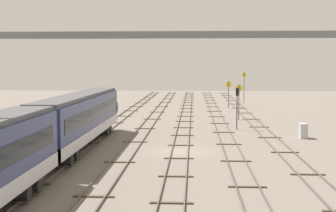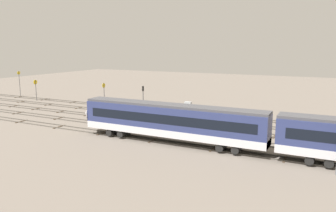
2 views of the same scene
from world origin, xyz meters
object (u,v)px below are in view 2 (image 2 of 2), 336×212
Objects in this scene: speed_sign_mid_trackside at (19,80)px; relay_cabinet at (188,106)px; signal_light_trackside_approach at (143,95)px; speed_sign_near_foreground at (104,92)px; speed_sign_far_trackside at (36,87)px.

relay_cabinet is at bearing -177.89° from speed_sign_mid_trackside.
relay_cabinet is (-44.18, -1.63, -2.98)m from speed_sign_mid_trackside.
speed_sign_near_foreground is at bearing -6.51° from signal_light_trackside_approach.
signal_light_trackside_approach is 3.18× the size of relay_cabinet.
speed_sign_mid_trackside is 44.31m from relay_cabinet.
speed_sign_mid_trackside reaches higher than speed_sign_far_trackside.
speed_sign_near_foreground is 9.71m from signal_light_trackside_approach.
speed_sign_far_trackside is 0.95× the size of signal_light_trackside_approach.
speed_sign_mid_trackside is 3.91× the size of relay_cabinet.
speed_sign_far_trackside is at bearing -2.03° from signal_light_trackside_approach.
speed_sign_far_trackside is 35.06m from relay_cabinet.
signal_light_trackside_approach reaches higher than speed_sign_far_trackside.
speed_sign_near_foreground is 18.75m from speed_sign_far_trackside.
speed_sign_near_foreground is 16.83m from relay_cabinet.
signal_light_trackside_approach reaches higher than relay_cabinet.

